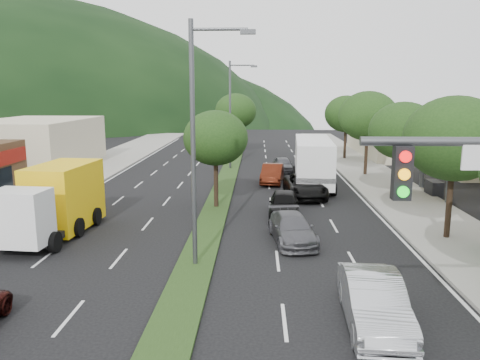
{
  "coord_description": "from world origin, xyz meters",
  "views": [
    {
      "loc": [
        2.61,
        -10.65,
        7.25
      ],
      "look_at": [
        1.68,
        13.42,
        2.68
      ],
      "focal_mm": 35.0,
      "sensor_mm": 36.0,
      "label": 1
    }
  ],
  "objects_px": {
    "motorhome": "(313,161)",
    "streetlight_near": "(198,134)",
    "tree_med_near": "(216,138)",
    "box_truck": "(57,203)",
    "streetlight_mid": "(232,110)",
    "sedan_silver": "(374,301)",
    "car_queue_d": "(305,186)",
    "tree_r_b": "(455,139)",
    "tree_r_d": "(368,116)",
    "car_queue_e": "(283,164)",
    "car_queue_f": "(309,156)",
    "tree_r_e": "(346,114)",
    "car_queue_b": "(292,228)",
    "tree_r_c": "(403,131)",
    "tree_med_far": "(236,111)",
    "car_queue_a": "(284,203)",
    "car_queue_c": "(272,174)"
  },
  "relations": [
    {
      "from": "motorhome",
      "to": "streetlight_near",
      "type": "bearing_deg",
      "value": -107.13
    },
    {
      "from": "tree_r_e",
      "to": "tree_med_far",
      "type": "relative_size",
      "value": 0.97
    },
    {
      "from": "box_truck",
      "to": "car_queue_e",
      "type": "bearing_deg",
      "value": -117.93
    },
    {
      "from": "car_queue_b",
      "to": "car_queue_f",
      "type": "bearing_deg",
      "value": 74.36
    },
    {
      "from": "car_queue_a",
      "to": "car_queue_c",
      "type": "bearing_deg",
      "value": 95.77
    },
    {
      "from": "car_queue_c",
      "to": "motorhome",
      "type": "height_order",
      "value": "motorhome"
    },
    {
      "from": "car_queue_a",
      "to": "car_queue_d",
      "type": "xyz_separation_m",
      "value": [
        1.72,
        5.0,
        0.04
      ]
    },
    {
      "from": "tree_r_b",
      "to": "tree_r_d",
      "type": "relative_size",
      "value": 0.97
    },
    {
      "from": "car_queue_b",
      "to": "motorhome",
      "type": "bearing_deg",
      "value": 71.77
    },
    {
      "from": "car_queue_e",
      "to": "motorhome",
      "type": "relative_size",
      "value": 0.4
    },
    {
      "from": "tree_r_e",
      "to": "car_queue_b",
      "type": "xyz_separation_m",
      "value": [
        -7.7,
        -28.6,
        -4.22
      ]
    },
    {
      "from": "car_queue_e",
      "to": "car_queue_f",
      "type": "relative_size",
      "value": 0.74
    },
    {
      "from": "tree_r_d",
      "to": "sedan_silver",
      "type": "height_order",
      "value": "tree_r_d"
    },
    {
      "from": "tree_med_near",
      "to": "car_queue_d",
      "type": "bearing_deg",
      "value": 29.93
    },
    {
      "from": "tree_med_near",
      "to": "car_queue_a",
      "type": "height_order",
      "value": "tree_med_near"
    },
    {
      "from": "streetlight_near",
      "to": "car_queue_b",
      "type": "relative_size",
      "value": 2.16
    },
    {
      "from": "tree_r_b",
      "to": "streetlight_mid",
      "type": "bearing_deg",
      "value": 119.32
    },
    {
      "from": "tree_med_near",
      "to": "motorhome",
      "type": "relative_size",
      "value": 0.63
    },
    {
      "from": "streetlight_mid",
      "to": "motorhome",
      "type": "distance_m",
      "value": 10.74
    },
    {
      "from": "car_queue_b",
      "to": "sedan_silver",
      "type": "bearing_deg",
      "value": -84.45
    },
    {
      "from": "streetlight_mid",
      "to": "box_truck",
      "type": "distance_m",
      "value": 22.57
    },
    {
      "from": "sedan_silver",
      "to": "car_queue_e",
      "type": "height_order",
      "value": "sedan_silver"
    },
    {
      "from": "box_truck",
      "to": "motorhome",
      "type": "bearing_deg",
      "value": -133.19
    },
    {
      "from": "car_queue_a",
      "to": "car_queue_c",
      "type": "distance_m",
      "value": 10.01
    },
    {
      "from": "tree_med_far",
      "to": "tree_r_b",
      "type": "bearing_deg",
      "value": -69.44
    },
    {
      "from": "box_truck",
      "to": "tree_r_c",
      "type": "bearing_deg",
      "value": -153.81
    },
    {
      "from": "tree_r_e",
      "to": "box_truck",
      "type": "height_order",
      "value": "tree_r_e"
    },
    {
      "from": "sedan_silver",
      "to": "streetlight_near",
      "type": "bearing_deg",
      "value": 143.98
    },
    {
      "from": "tree_r_e",
      "to": "car_queue_c",
      "type": "relative_size",
      "value": 1.46
    },
    {
      "from": "tree_r_b",
      "to": "tree_r_c",
      "type": "relative_size",
      "value": 1.07
    },
    {
      "from": "tree_r_d",
      "to": "tree_r_e",
      "type": "xyz_separation_m",
      "value": [
        0.0,
        10.0,
        -0.29
      ]
    },
    {
      "from": "tree_med_near",
      "to": "box_truck",
      "type": "distance_m",
      "value": 9.99
    },
    {
      "from": "tree_r_b",
      "to": "streetlight_near",
      "type": "xyz_separation_m",
      "value": [
        -11.79,
        -4.0,
        0.55
      ]
    },
    {
      "from": "sedan_silver",
      "to": "car_queue_d",
      "type": "bearing_deg",
      "value": 93.97
    },
    {
      "from": "car_queue_d",
      "to": "motorhome",
      "type": "xyz_separation_m",
      "value": [
        0.99,
        4.03,
        1.16
      ]
    },
    {
      "from": "tree_r_b",
      "to": "car_queue_c",
      "type": "bearing_deg",
      "value": 119.73
    },
    {
      "from": "car_queue_a",
      "to": "tree_r_e",
      "type": "bearing_deg",
      "value": 75.15
    },
    {
      "from": "tree_med_near",
      "to": "car_queue_b",
      "type": "xyz_separation_m",
      "value": [
        4.3,
        -6.6,
        -3.75
      ]
    },
    {
      "from": "streetlight_mid",
      "to": "sedan_silver",
      "type": "height_order",
      "value": "streetlight_mid"
    },
    {
      "from": "tree_r_b",
      "to": "car_queue_f",
      "type": "relative_size",
      "value": 1.33
    },
    {
      "from": "tree_med_far",
      "to": "sedan_silver",
      "type": "relative_size",
      "value": 1.41
    },
    {
      "from": "tree_r_b",
      "to": "car_queue_b",
      "type": "relative_size",
      "value": 1.5
    },
    {
      "from": "car_queue_e",
      "to": "box_truck",
      "type": "relative_size",
      "value": 0.53
    },
    {
      "from": "tree_med_far",
      "to": "sedan_silver",
      "type": "xyz_separation_m",
      "value": [
        6.26,
        -40.88,
        -4.2
      ]
    },
    {
      "from": "car_queue_a",
      "to": "tree_r_d",
      "type": "bearing_deg",
      "value": 63.59
    },
    {
      "from": "tree_med_near",
      "to": "car_queue_a",
      "type": "relative_size",
      "value": 1.4
    },
    {
      "from": "tree_r_b",
      "to": "box_truck",
      "type": "bearing_deg",
      "value": 179.39
    },
    {
      "from": "tree_r_b",
      "to": "streetlight_mid",
      "type": "relative_size",
      "value": 0.69
    },
    {
      "from": "streetlight_near",
      "to": "car_queue_a",
      "type": "bearing_deg",
      "value": 64.68
    },
    {
      "from": "tree_med_far",
      "to": "motorhome",
      "type": "distance_m",
      "value": 20.05
    }
  ]
}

